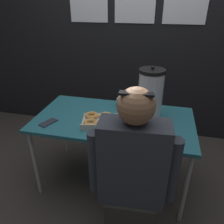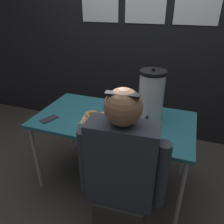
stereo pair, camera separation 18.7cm
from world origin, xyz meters
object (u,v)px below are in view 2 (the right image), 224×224
donut_box (103,120)px  coffee_urn (151,96)px  cell_phone (49,119)px  person_seated (121,182)px

donut_box → coffee_urn: coffee_urn is taller
donut_box → cell_phone: bearing=-178.7°
coffee_urn → cell_phone: coffee_urn is taller
coffee_urn → cell_phone: (-0.81, -0.30, -0.21)m
cell_phone → person_seated: size_ratio=0.14×
donut_box → cell_phone: size_ratio=2.61×
person_seated → coffee_urn: bearing=-97.6°
donut_box → coffee_urn: bearing=17.2°
donut_box → person_seated: (0.31, -0.47, -0.15)m
donut_box → cell_phone: donut_box is taller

